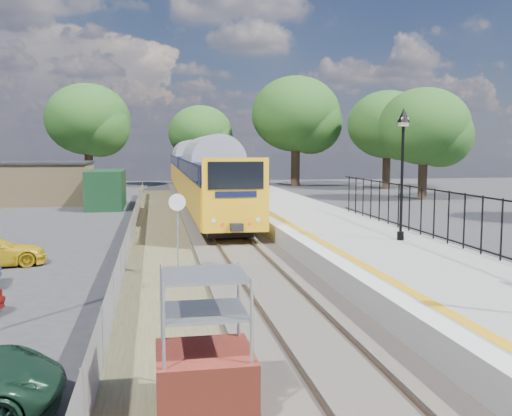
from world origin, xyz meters
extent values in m
plane|color=#2D2D30|center=(0.00, 0.00, 0.00)|extent=(120.00, 120.00, 0.00)
cube|color=#473F38|center=(0.00, 10.00, 0.10)|extent=(3.40, 80.00, 0.20)
cube|color=#4C472D|center=(-2.90, 8.00, 0.03)|extent=(2.60, 70.00, 0.06)
cube|color=brown|center=(-0.72, 10.00, 0.22)|extent=(0.07, 80.00, 0.14)
cube|color=brown|center=(0.72, 10.00, 0.22)|extent=(0.07, 80.00, 0.14)
cube|color=gray|center=(4.20, 8.00, 0.45)|extent=(5.00, 70.00, 0.90)
cube|color=silver|center=(1.95, 8.00, 0.91)|extent=(0.50, 70.00, 0.01)
cube|color=yellow|center=(2.45, 8.00, 0.91)|extent=(0.30, 70.00, 0.01)
cylinder|color=black|center=(5.30, 6.00, 1.05)|extent=(0.24, 0.24, 0.30)
cylinder|color=black|center=(5.30, 6.00, 2.90)|extent=(0.10, 0.10, 3.70)
cube|color=black|center=(5.30, 6.00, 4.85)|extent=(0.08, 0.08, 0.30)
cube|color=beige|center=(5.30, 6.00, 5.02)|extent=(0.26, 0.26, 0.30)
cone|color=black|center=(5.30, 6.00, 5.25)|extent=(0.44, 0.44, 0.50)
cube|color=black|center=(6.55, 2.50, 2.65)|extent=(0.05, 26.00, 0.05)
cube|color=tan|center=(-12.00, 32.00, 1.50)|extent=(8.00, 6.00, 3.00)
cube|color=black|center=(-12.00, 32.00, 3.05)|extent=(8.20, 6.20, 0.15)
cube|color=#13341D|center=(-6.50, 28.00, 1.30)|extent=(2.40, 6.00, 2.60)
cylinder|color=#332319|center=(-10.00, 50.00, 1.92)|extent=(0.88, 0.88, 3.85)
ellipsoid|color=#24511B|center=(-10.00, 50.00, 7.15)|extent=(8.80, 8.80, 7.48)
cylinder|color=#332319|center=(2.00, 52.00, 1.57)|extent=(0.72, 0.72, 3.15)
ellipsoid|color=#24511B|center=(2.00, 52.00, 5.85)|extent=(7.20, 7.20, 6.12)
cylinder|color=#332319|center=(12.00, 48.00, 2.10)|extent=(0.96, 0.96, 4.20)
ellipsoid|color=#24511B|center=(12.00, 48.00, 7.80)|extent=(9.60, 9.60, 8.16)
cylinder|color=#332319|center=(20.00, 42.00, 1.75)|extent=(0.80, 0.80, 3.50)
ellipsoid|color=#24511B|center=(20.00, 42.00, 6.50)|extent=(8.00, 8.00, 6.80)
cylinder|color=#332319|center=(18.00, 30.00, 1.57)|extent=(0.72, 0.72, 3.15)
ellipsoid|color=#24511B|center=(18.00, 30.00, 5.85)|extent=(7.20, 7.20, 6.12)
cube|color=yellow|center=(0.00, 20.01, 1.69)|extent=(2.80, 20.00, 1.90)
cube|color=#0F1439|center=(0.00, 20.01, 2.99)|extent=(2.82, 20.00, 0.90)
cube|color=black|center=(0.00, 20.01, 2.99)|extent=(2.82, 18.00, 0.70)
cube|color=black|center=(0.00, 20.01, 0.51)|extent=(2.00, 18.00, 0.45)
cube|color=yellow|center=(0.00, 40.61, 1.69)|extent=(2.80, 20.00, 1.90)
cube|color=#0F1439|center=(0.00, 40.61, 2.99)|extent=(2.82, 20.00, 0.90)
cube|color=black|center=(0.00, 40.61, 2.99)|extent=(2.82, 18.00, 0.70)
cube|color=black|center=(0.00, 40.61, 0.51)|extent=(2.00, 18.00, 0.45)
cube|color=black|center=(0.00, 9.80, 3.04)|extent=(2.24, 0.04, 1.10)
cube|color=maroon|center=(-2.50, -4.39, 0.55)|extent=(1.44, 1.44, 1.10)
cylinder|color=#999EA3|center=(-2.50, 5.43, 1.21)|extent=(0.06, 0.06, 2.42)
cylinder|color=silver|center=(-2.50, 5.38, 2.42)|extent=(0.54, 0.10, 0.54)
camera|label=1|loc=(-3.19, -12.62, 4.12)|focal=40.00mm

